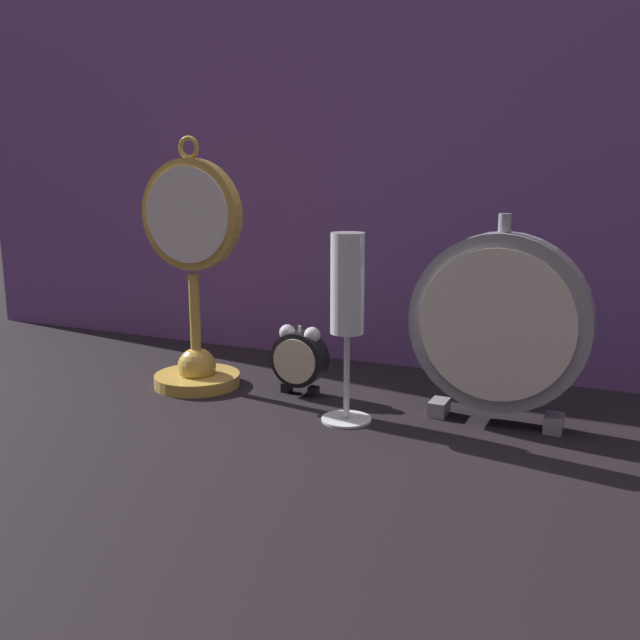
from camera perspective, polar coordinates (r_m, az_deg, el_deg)
ground_plane at (r=0.79m, az=-2.45°, el=-9.26°), size 4.00×4.00×0.00m
fabric_backdrop_drape at (r=1.03m, az=5.82°, el=13.95°), size 1.54×0.01×0.64m
pocket_watch_on_stand at (r=0.94m, az=-10.08°, el=2.51°), size 0.14×0.11×0.33m
alarm_clock_twin_bell at (r=0.91m, az=-1.65°, el=-2.95°), size 0.07×0.03×0.09m
mantel_clock_silver at (r=0.81m, az=14.15°, el=-0.28°), size 0.20×0.04×0.24m
champagne_flute at (r=0.79m, az=2.20°, el=1.54°), size 0.06×0.06×0.22m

